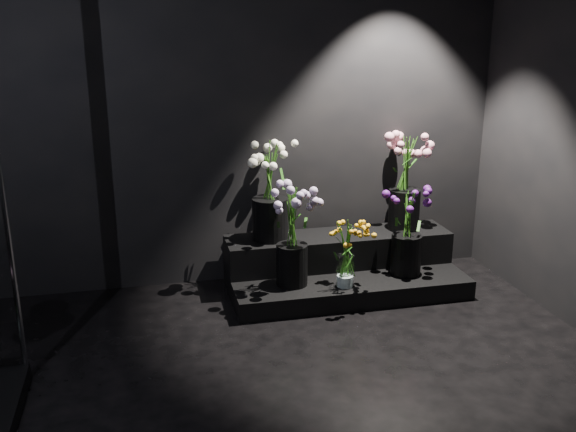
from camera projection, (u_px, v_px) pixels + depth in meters
name	position (u px, v px, depth m)	size (l,w,h in m)	color
floor	(306.00, 424.00, 3.24)	(4.00, 4.00, 0.00)	black
wall_back	(239.00, 100.00, 4.69)	(4.00, 4.00, 0.00)	black
display_riser	(342.00, 267.00, 4.89)	(1.74, 0.77, 0.39)	black
bouquet_orange_bells	(346.00, 252.00, 4.48)	(0.29, 0.29, 0.49)	white
bouquet_lilac	(292.00, 230.00, 4.48)	(0.36, 0.36, 0.70)	black
bouquet_purple	(407.00, 227.00, 4.69)	(0.40, 0.40, 0.65)	black
bouquet_cream_roses	(270.00, 186.00, 4.69)	(0.48, 0.48, 0.73)	black
bouquet_pink_roses	(406.00, 178.00, 4.92)	(0.35, 0.35, 0.73)	black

